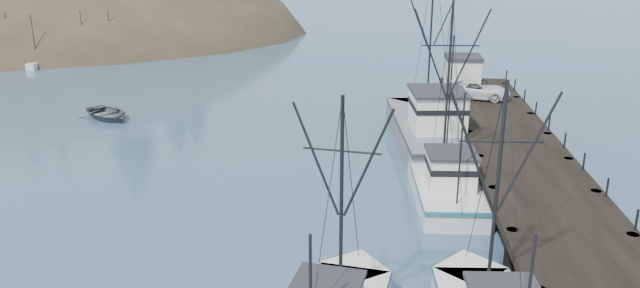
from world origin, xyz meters
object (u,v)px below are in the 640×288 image
object	(u,v)px
trawler_far	(445,183)
pier_shed	(463,71)
motorboat	(108,118)
pier	(523,162)
work_vessel	(430,128)
pickup_truck	(478,90)

from	to	relation	value
trawler_far	pier_shed	world-z (taller)	trawler_far
motorboat	pier	bearing A→B (deg)	-70.66
work_vessel	motorboat	world-z (taller)	work_vessel
pier	motorboat	bearing A→B (deg)	158.23
pier_shed	pier	bearing A→B (deg)	-85.24
motorboat	pickup_truck	bearing A→B (deg)	-45.72
pickup_truck	motorboat	size ratio (longest dim) A/B	0.96
work_vessel	pickup_truck	distance (m)	7.56
pier	pickup_truck	size ratio (longest dim) A/B	8.56
work_vessel	pickup_truck	size ratio (longest dim) A/B	3.28
work_vessel	pier_shed	world-z (taller)	work_vessel
pickup_truck	motorboat	distance (m)	30.77
pier	pier_shed	xyz separation A→B (m)	(-1.50, 18.00, 1.73)
work_vessel	pier	bearing A→B (deg)	-58.71
trawler_far	work_vessel	size ratio (longest dim) A/B	0.68
work_vessel	pier_shed	bearing A→B (deg)	70.97
pier	pier_shed	distance (m)	18.14
pier_shed	pickup_truck	xyz separation A→B (m)	(0.79, -3.80, -0.70)
trawler_far	motorboat	size ratio (longest dim) A/B	2.15
pier_shed	motorboat	world-z (taller)	pier_shed
trawler_far	motorboat	world-z (taller)	trawler_far
pier	motorboat	size ratio (longest dim) A/B	8.23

